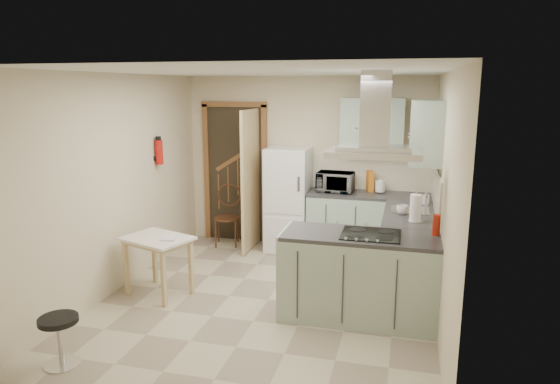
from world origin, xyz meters
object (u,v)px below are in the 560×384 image
(microwave, at_px, (335,182))
(fridge, at_px, (288,199))
(drop_leaf_table, at_px, (159,266))
(stool, at_px, (60,341))
(extractor_hood, at_px, (374,153))
(peninsula, at_px, (359,276))
(bentwood_chair, at_px, (227,218))

(microwave, bearing_deg, fridge, -174.49)
(drop_leaf_table, relative_size, stool, 1.63)
(fridge, height_order, extractor_hood, extractor_hood)
(microwave, bearing_deg, peninsula, -70.43)
(fridge, xyz_separation_m, peninsula, (1.22, -1.98, -0.30))
(peninsula, relative_size, bentwood_chair, 1.86)
(extractor_hood, xyz_separation_m, drop_leaf_table, (-2.38, 0.03, -1.38))
(peninsula, height_order, drop_leaf_table, peninsula)
(fridge, xyz_separation_m, bentwood_chair, (-0.94, -0.03, -0.33))
(fridge, height_order, stool, fridge)
(fridge, bearing_deg, drop_leaf_table, -118.48)
(drop_leaf_table, height_order, microwave, microwave)
(fridge, bearing_deg, extractor_hood, -56.21)
(peninsula, relative_size, microwave, 3.11)
(extractor_hood, relative_size, microwave, 1.81)
(fridge, relative_size, peninsula, 0.97)
(peninsula, bearing_deg, microwave, 105.42)
(fridge, distance_m, drop_leaf_table, 2.25)
(drop_leaf_table, height_order, stool, drop_leaf_table)
(peninsula, bearing_deg, drop_leaf_table, 179.15)
(peninsula, xyz_separation_m, extractor_hood, (0.10, 0.00, 1.27))
(bentwood_chair, height_order, microwave, microwave)
(stool, relative_size, microwave, 0.89)
(extractor_hood, distance_m, microwave, 2.21)
(fridge, relative_size, bentwood_chair, 1.80)
(microwave, bearing_deg, bentwood_chair, -174.10)
(extractor_hood, xyz_separation_m, stool, (-2.48, -1.54, -1.50))
(extractor_hood, distance_m, stool, 3.28)
(bentwood_chair, bearing_deg, stool, -106.13)
(drop_leaf_table, distance_m, stool, 1.59)
(bentwood_chair, xyz_separation_m, microwave, (1.62, 0.05, 0.62))
(bentwood_chair, relative_size, stool, 1.88)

